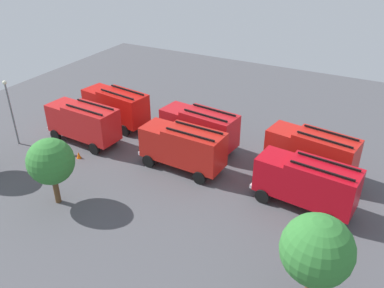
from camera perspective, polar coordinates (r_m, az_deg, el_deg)
The scene contains 15 objects.
ground_plane at distance 34.99m, azimuth 0.00°, elevation -2.01°, with size 56.66×56.66×0.00m, color #4C4C51.
fire_truck_0 at distance 33.13m, azimuth 16.63°, elevation -0.95°, with size 7.50×3.67×3.88m.
fire_truck_1 at distance 35.51m, azimuth 1.04°, elevation 2.44°, with size 7.44×3.44×3.88m.
fire_truck_2 at distance 40.54m, azimuth -10.79°, elevation 5.40°, with size 7.48×3.59×3.88m.
fire_truck_3 at distance 29.21m, azimuth 15.97°, elevation -5.17°, with size 7.43×3.40×3.88m.
fire_truck_4 at distance 32.43m, azimuth -1.29°, elevation -0.30°, with size 7.31×3.04×3.88m.
fire_truck_5 at distance 37.85m, azimuth -15.21°, elevation 3.12°, with size 7.34×3.13×3.88m.
firefighter_0 at distance 32.73m, azimuth 9.64°, elevation -3.01°, with size 0.45×0.48×1.62m.
firefighter_1 at distance 38.95m, azimuth -0.30°, elevation 2.97°, with size 0.43×0.27×1.68m.
tree_0 at distance 21.32m, azimuth 17.34°, elevation -14.23°, with size 3.70×3.70×5.74m.
tree_1 at distance 29.54m, azimuth -19.46°, elevation -2.38°, with size 3.31×3.31×5.13m.
traffic_cone_0 at distance 41.60m, azimuth -4.17°, elevation 3.78°, with size 0.50×0.50×0.72m, color #F2600C.
traffic_cone_1 at distance 40.03m, azimuth 0.32°, elevation 2.74°, with size 0.45×0.45×0.65m, color #F2600C.
traffic_cone_2 at distance 36.21m, azimuth -15.83°, elevation -1.53°, with size 0.41×0.41×0.59m, color #F2600C.
lamppost at distance 39.13m, azimuth -24.42°, elevation 4.74°, with size 0.36×0.36×6.17m.
Camera 1 is at (-14.07, 26.51, 17.99)m, focal length 37.48 mm.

